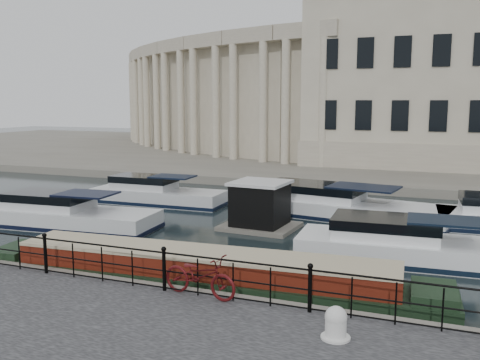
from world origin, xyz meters
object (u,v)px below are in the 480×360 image
object	(u,v)px
mooring_bollard	(336,323)
narrowboat	(200,278)
harbour_hut	(260,207)
bicycle	(200,276)

from	to	relation	value
mooring_bollard	narrowboat	distance (m)	5.56
narrowboat	harbour_hut	distance (m)	8.07
mooring_bollard	narrowboat	world-z (taller)	mooring_bollard
mooring_bollard	harbour_hut	world-z (taller)	harbour_hut
narrowboat	harbour_hut	size ratio (longest dim) A/B	4.36
bicycle	harbour_hut	world-z (taller)	harbour_hut
bicycle	narrowboat	size ratio (longest dim) A/B	0.15
narrowboat	harbour_hut	xyz separation A→B (m)	(-0.95, 7.99, 0.59)
bicycle	harbour_hut	size ratio (longest dim) A/B	0.64
mooring_bollard	harbour_hut	size ratio (longest dim) A/B	0.22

